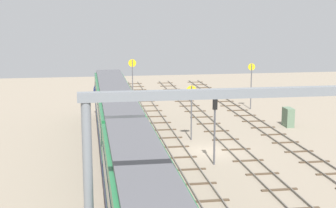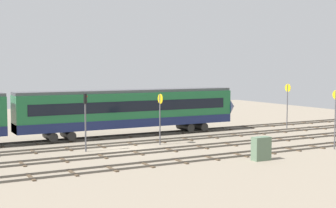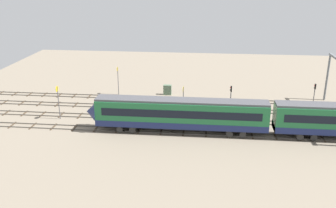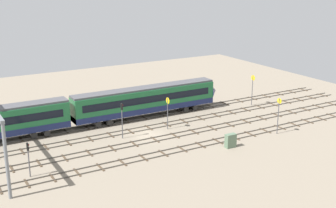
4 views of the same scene
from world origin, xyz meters
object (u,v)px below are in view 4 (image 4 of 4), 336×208
Objects in this scene: train at (74,112)px; signal_light_trackside_approach at (28,155)px; relay_cabinet at (231,141)px; speed_sign_near_foreground at (168,109)px; speed_sign_far_trackside at (253,86)px; speed_sign_mid_trackside at (278,112)px; signal_light_trackside_departure at (122,116)px.

train is 16.05m from signal_light_trackside_approach.
signal_light_trackside_approach is (-9.60, -12.85, 0.04)m from train.
train is 23.15m from relay_cabinet.
signal_light_trackside_approach reaches higher than relay_cabinet.
speed_sign_near_foreground is 19.22m from speed_sign_far_trackside.
speed_sign_mid_trackside reaches higher than signal_light_trackside_departure.
signal_light_trackside_departure is (-20.00, 9.35, -0.02)m from speed_sign_mid_trackside.
speed_sign_near_foreground is 11.24m from relay_cabinet.
speed_sign_far_trackside is at bearing -5.97° from train.
relay_cabinet is at bearing -137.86° from speed_sign_far_trackside.
speed_sign_far_trackside is at bearing 7.94° from signal_light_trackside_departure.
speed_sign_mid_trackside is at bearing -33.45° from train.
signal_light_trackside_departure reaches higher than train.
speed_sign_mid_trackside is (24.57, -16.24, 0.65)m from train.
signal_light_trackside_departure is at bearing -178.32° from speed_sign_near_foreground.
speed_sign_far_trackside reaches higher than relay_cabinet.
train reaches higher than relay_cabinet.
speed_sign_mid_trackside is (12.64, -9.56, 0.14)m from speed_sign_near_foreground.
speed_sign_mid_trackside reaches higher than signal_light_trackside_approach.
speed_sign_mid_trackside is 14.44m from speed_sign_far_trackside.
signal_light_trackside_departure is (-26.27, -3.66, -0.19)m from speed_sign_far_trackside.
speed_sign_near_foreground is at bearing 1.68° from signal_light_trackside_departure.
train is at bearing 146.55° from speed_sign_mid_trackside.
relay_cabinet is at bearing -42.99° from signal_light_trackside_departure.
signal_light_trackside_approach is at bearing -126.76° from train.
train is 29.46m from speed_sign_mid_trackside.
signal_light_trackside_departure reaches higher than relay_cabinet.
speed_sign_mid_trackside is at bearing -25.05° from signal_light_trackside_departure.
signal_light_trackside_approach is (-40.44, -9.63, -0.78)m from speed_sign_far_trackside.
relay_cabinet is (10.95, -10.20, -2.36)m from signal_light_trackside_departure.
speed_sign_far_trackside is 2.88× the size of relay_cabinet.
train reaches higher than signal_light_trackside_approach.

